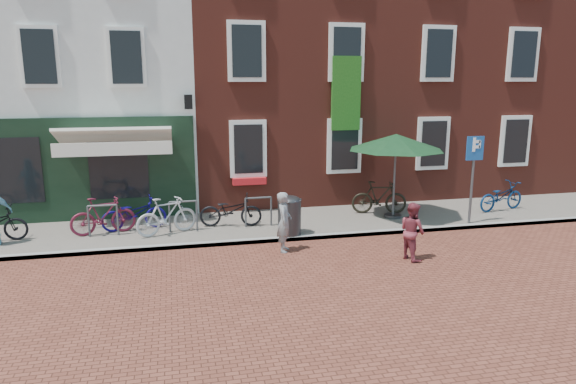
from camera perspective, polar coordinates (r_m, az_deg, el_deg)
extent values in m
plane|color=brown|center=(12.91, -4.58, -5.82)|extent=(80.00, 80.00, 0.00)
cube|color=slate|center=(14.46, -1.50, -3.57)|extent=(24.00, 3.00, 0.10)
cube|color=silver|center=(19.44, -23.10, 12.82)|extent=(8.00, 8.00, 9.00)
cube|color=maroon|center=(19.52, -1.85, 15.23)|extent=(6.00, 8.00, 10.00)
cube|color=maroon|center=(21.48, 14.62, 14.59)|extent=(6.00, 8.00, 10.00)
cube|color=maroon|center=(25.07, 28.21, 12.03)|extent=(7.00, 8.00, 9.00)
cylinder|color=#313134|center=(13.23, 0.16, -2.85)|extent=(0.59, 0.59, 0.89)
ellipsoid|color=#313134|center=(13.11, 0.16, -0.69)|extent=(0.59, 0.59, 0.27)
cylinder|color=#4C4C4F|center=(14.98, 19.70, 1.21)|extent=(0.07, 0.07, 2.42)
cube|color=#164D97|center=(14.83, 19.99, 4.57)|extent=(0.50, 0.04, 0.65)
cylinder|color=#4C4C4F|center=(15.28, 11.51, -2.59)|extent=(0.50, 0.50, 0.08)
cylinder|color=#4C4C4F|center=(15.04, 11.69, 1.48)|extent=(0.06, 0.06, 2.29)
cone|color=#143A1C|center=(14.87, 11.88, 5.83)|extent=(2.73, 2.73, 0.45)
imported|color=gray|center=(12.20, -0.42, -3.33)|extent=(0.49, 0.60, 1.44)
imported|color=brown|center=(12.01, 13.59, -4.22)|extent=(0.64, 0.75, 1.33)
imported|color=maroon|center=(14.08, -19.78, -2.48)|extent=(1.69, 0.80, 0.98)
imported|color=#100763|center=(14.25, -16.68, -2.29)|extent=(1.76, 0.88, 0.88)
imported|color=#B6B5B8|center=(13.60, -13.28, -2.58)|extent=(1.68, 1.04, 0.98)
imported|color=black|center=(14.06, -6.37, -2.04)|extent=(1.75, 0.85, 0.88)
imported|color=black|center=(15.52, 10.05, -0.60)|extent=(1.69, 0.82, 0.98)
imported|color=navy|center=(16.95, 22.52, -0.44)|extent=(1.77, 0.94, 0.88)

